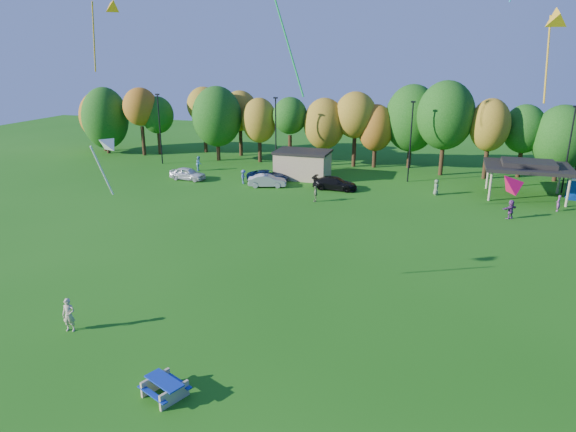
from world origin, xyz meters
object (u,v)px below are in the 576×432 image
(car_c, at_px, (268,176))
(car_d, at_px, (335,183))
(car_a, at_px, (188,174))
(picnic_table, at_px, (165,387))
(car_b, at_px, (267,181))
(kite_flyer, at_px, (69,315))

(car_c, distance_m, car_d, 8.18)
(car_c, bearing_deg, car_a, 88.49)
(picnic_table, bearing_deg, car_b, 125.99)
(kite_flyer, relative_size, car_b, 0.45)
(car_b, distance_m, car_c, 2.29)
(car_a, bearing_deg, kite_flyer, -158.77)
(picnic_table, bearing_deg, kite_flyer, -179.94)
(car_b, bearing_deg, car_c, 2.26)
(kite_flyer, xyz_separation_m, car_d, (7.08, 33.04, -0.24))
(picnic_table, xyz_separation_m, kite_flyer, (-7.73, 3.30, 0.47))
(car_d, bearing_deg, car_c, 83.55)
(car_b, height_order, car_c, car_b)
(car_a, xyz_separation_m, car_d, (17.29, 0.91, -0.03))
(picnic_table, height_order, car_c, car_c)
(picnic_table, xyz_separation_m, car_c, (-8.76, 37.40, 0.19))
(kite_flyer, height_order, car_c, kite_flyer)
(kite_flyer, relative_size, car_d, 0.39)
(kite_flyer, xyz_separation_m, car_b, (-0.30, 31.93, -0.25))
(car_a, height_order, car_c, car_a)
(car_b, bearing_deg, car_a, 72.46)
(car_a, relative_size, car_b, 1.02)
(car_c, bearing_deg, picnic_table, 179.59)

